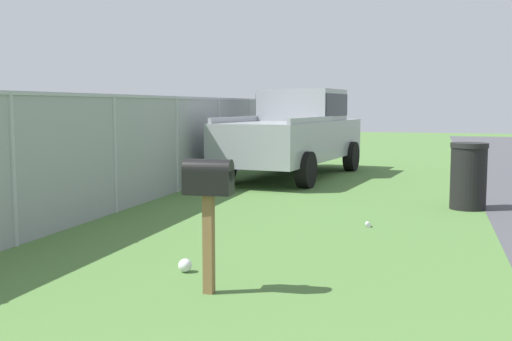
% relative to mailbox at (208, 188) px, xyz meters
% --- Properties ---
extents(mailbox, '(0.23, 0.44, 1.23)m').
position_rel_mailbox_xyz_m(mailbox, '(0.00, 0.00, 0.00)').
color(mailbox, brown).
rests_on(mailbox, ground).
extents(pickup_truck, '(5.76, 2.67, 2.09)m').
position_rel_mailbox_xyz_m(pickup_truck, '(9.47, 1.25, 0.14)').
color(pickup_truck, '#93999E').
rests_on(pickup_truck, ground).
extents(trash_bin, '(0.60, 0.60, 1.09)m').
position_rel_mailbox_xyz_m(trash_bin, '(5.51, -2.50, -0.42)').
color(trash_bin, black).
rests_on(trash_bin, ground).
extents(fence_section, '(17.40, 0.07, 1.88)m').
position_rel_mailbox_xyz_m(fence_section, '(4.84, 2.91, 0.04)').
color(fence_section, '#9EA3A8').
rests_on(fence_section, ground).
extents(litter_can_midfield_b, '(0.13, 0.10, 0.07)m').
position_rel_mailbox_xyz_m(litter_can_midfield_b, '(3.54, -1.08, -0.93)').
color(litter_can_midfield_b, silver).
rests_on(litter_can_midfield_b, ground).
extents(litter_bag_near_hydrant, '(0.14, 0.14, 0.14)m').
position_rel_mailbox_xyz_m(litter_bag_near_hydrant, '(0.60, 0.48, -0.90)').
color(litter_bag_near_hydrant, silver).
rests_on(litter_bag_near_hydrant, ground).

